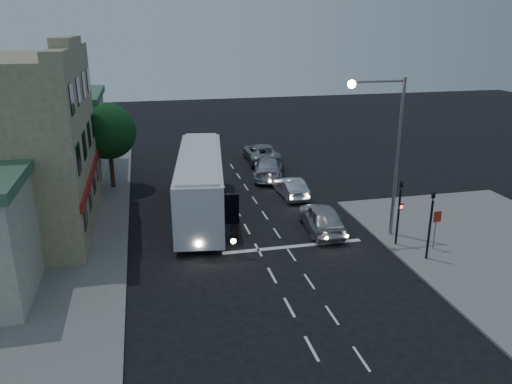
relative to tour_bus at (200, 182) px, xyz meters
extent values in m
plane|color=black|center=(2.37, -8.21, -2.17)|extent=(120.00, 120.00, 0.00)
cube|color=slate|center=(-10.63, -0.21, -2.11)|extent=(12.00, 50.00, 0.12)
cube|color=silver|center=(2.37, -15.21, -2.16)|extent=(0.12, 1.60, 0.01)
cube|color=silver|center=(2.37, -12.21, -2.16)|extent=(0.12, 1.60, 0.01)
cube|color=silver|center=(2.37, -9.21, -2.16)|extent=(0.12, 1.60, 0.01)
cube|color=silver|center=(2.37, -6.21, -2.16)|extent=(0.12, 1.60, 0.01)
cube|color=silver|center=(2.37, -3.21, -2.16)|extent=(0.12, 1.60, 0.01)
cube|color=silver|center=(2.37, -0.21, -2.16)|extent=(0.12, 1.60, 0.01)
cube|color=silver|center=(2.37, 2.79, -2.16)|extent=(0.12, 1.60, 0.01)
cube|color=silver|center=(2.37, 5.79, -2.16)|extent=(0.12, 1.60, 0.01)
cube|color=silver|center=(2.37, 8.79, -2.16)|extent=(0.12, 1.60, 0.01)
cube|color=silver|center=(3.97, -16.21, -2.16)|extent=(0.10, 1.50, 0.01)
cube|color=silver|center=(3.97, -13.21, -2.16)|extent=(0.10, 1.50, 0.01)
cube|color=silver|center=(3.97, -10.21, -2.16)|extent=(0.10, 1.50, 0.01)
cube|color=silver|center=(3.97, -7.21, -2.16)|extent=(0.10, 1.50, 0.01)
cube|color=silver|center=(3.97, -4.21, -2.16)|extent=(0.10, 1.50, 0.01)
cube|color=silver|center=(3.97, -1.21, -2.16)|extent=(0.10, 1.50, 0.01)
cube|color=silver|center=(3.97, 1.79, -2.16)|extent=(0.10, 1.50, 0.01)
cube|color=silver|center=(3.97, 4.79, -2.16)|extent=(0.10, 1.50, 0.01)
cube|color=silver|center=(3.97, 7.79, -2.16)|extent=(0.10, 1.50, 0.01)
cube|color=silver|center=(3.97, 10.79, -2.16)|extent=(0.10, 1.50, 0.01)
cube|color=silver|center=(4.37, -6.21, -2.16)|extent=(8.00, 0.35, 0.01)
cube|color=white|center=(0.00, 0.00, -0.05)|extent=(4.45, 13.28, 3.48)
cube|color=white|center=(0.00, 0.00, 1.74)|extent=(3.96, 12.79, 0.20)
cube|color=black|center=(0.00, -6.46, 0.49)|extent=(2.49, 0.47, 1.63)
cube|color=black|center=(1.37, 0.54, 0.66)|extent=(1.51, 10.77, 0.98)
cube|color=black|center=(-1.37, 0.54, 0.66)|extent=(1.51, 10.77, 0.98)
cube|color=red|center=(1.38, 1.09, -0.54)|extent=(0.84, 5.92, 1.52)
cube|color=red|center=(-1.38, 1.09, -0.54)|extent=(0.84, 5.92, 1.52)
cylinder|color=black|center=(-1.36, -4.56, -1.62)|extent=(0.52, 1.13, 1.09)
cylinder|color=black|center=(1.36, -4.56, -1.62)|extent=(0.52, 1.13, 1.09)
cylinder|color=black|center=(-1.36, 2.71, -1.62)|extent=(0.52, 1.13, 1.09)
cylinder|color=black|center=(1.36, 2.71, -1.62)|extent=(0.52, 1.13, 1.09)
cylinder|color=black|center=(-1.36, 4.56, -1.62)|extent=(0.52, 1.13, 1.09)
cylinder|color=black|center=(1.36, 4.56, -1.62)|extent=(0.52, 1.13, 1.09)
cylinder|color=#FFF2CC|center=(-0.92, -6.54, -1.35)|extent=(0.29, 0.09, 0.28)
cylinder|color=#FFF2CC|center=(0.92, -6.54, -1.35)|extent=(0.29, 0.09, 0.28)
imported|color=#BABBBB|center=(6.66, -4.41, -1.33)|extent=(2.35, 5.02, 1.66)
imported|color=silver|center=(6.66, 1.98, -1.47)|extent=(1.60, 4.26, 1.39)
imported|color=#AFADBE|center=(6.20, 6.75, -1.37)|extent=(3.58, 5.88, 1.59)
imported|color=gray|center=(6.83, 11.73, -1.36)|extent=(2.95, 5.95, 1.62)
cylinder|color=black|center=(9.97, -7.41, -0.45)|extent=(0.12, 0.12, 3.20)
imported|color=black|center=(9.97, -7.41, 1.60)|extent=(0.15, 0.18, 0.90)
cube|color=black|center=(9.97, -7.59, 0.25)|extent=(0.25, 0.12, 0.30)
cube|color=#FF0C0C|center=(9.97, -7.66, 0.25)|extent=(0.16, 0.02, 0.18)
cylinder|color=black|center=(10.67, -9.41, -0.45)|extent=(0.12, 0.12, 3.20)
imported|color=black|center=(10.67, -9.41, 1.60)|extent=(0.18, 0.15, 0.90)
cylinder|color=slate|center=(11.67, -8.41, -1.05)|extent=(0.06, 0.06, 2.00)
cube|color=maroon|center=(11.67, -8.48, -0.15)|extent=(0.45, 0.03, 0.60)
cylinder|color=slate|center=(10.37, -6.01, 2.45)|extent=(0.20, 0.20, 9.00)
cylinder|color=slate|center=(8.87, -6.01, 6.75)|extent=(3.00, 0.12, 0.12)
sphere|color=#FFBF59|center=(7.37, -6.01, 6.65)|extent=(0.44, 0.44, 0.44)
cube|color=#7D7458|center=(-7.13, -0.21, 8.20)|extent=(1.00, 12.00, 0.50)
cube|color=#7D7458|center=(-7.13, -0.21, 8.70)|extent=(1.00, 6.00, 0.50)
cube|color=#A01C18|center=(-6.58, -0.21, 0.95)|extent=(0.15, 12.00, 0.50)
cube|color=black|center=(-6.61, -4.71, 0.15)|extent=(0.06, 1.30, 1.50)
cube|color=black|center=(-6.61, -1.71, 0.15)|extent=(0.06, 1.30, 1.50)
cube|color=black|center=(-6.61, 1.29, 0.15)|extent=(0.06, 1.30, 1.50)
cube|color=black|center=(-6.61, 4.29, 0.15)|extent=(0.06, 1.30, 1.50)
cube|color=black|center=(-6.61, -4.71, 3.15)|extent=(0.06, 1.30, 1.50)
cube|color=black|center=(-6.61, -1.71, 3.15)|extent=(0.06, 1.30, 1.50)
cube|color=black|center=(-6.61, 1.29, 3.15)|extent=(0.06, 1.30, 1.50)
cube|color=black|center=(-6.61, 4.29, 3.15)|extent=(0.06, 1.30, 1.50)
cube|color=black|center=(-6.61, -4.71, 6.15)|extent=(0.06, 1.30, 1.50)
cube|color=black|center=(-6.61, -1.71, 6.15)|extent=(0.06, 1.30, 1.50)
cube|color=black|center=(-6.61, 1.29, 6.15)|extent=(0.06, 1.30, 1.50)
cube|color=black|center=(-6.61, 4.29, 6.15)|extent=(0.06, 1.30, 1.50)
cube|color=gray|center=(-11.13, 11.79, 0.95)|extent=(9.00, 9.00, 6.00)
cube|color=#3D634A|center=(-11.13, 11.79, 4.20)|extent=(9.40, 9.40, 0.50)
cylinder|color=black|center=(-5.83, 6.79, -0.65)|extent=(0.32, 0.32, 2.80)
sphere|color=#0F4819|center=(-5.83, 6.79, 2.15)|extent=(4.00, 4.00, 4.00)
sphere|color=#123316|center=(-5.63, 7.39, 2.85)|extent=(2.60, 2.60, 2.60)
sphere|color=#0F4819|center=(-6.13, 6.19, 2.55)|extent=(2.40, 2.40, 2.40)
camera|label=1|loc=(-3.31, -30.48, 9.63)|focal=35.00mm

